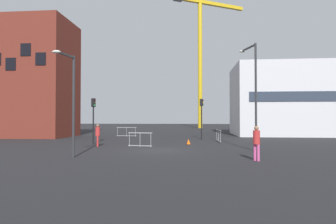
% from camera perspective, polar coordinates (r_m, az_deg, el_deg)
% --- Properties ---
extents(ground, '(160.00, 160.00, 0.00)m').
position_cam_1_polar(ground, '(18.81, -2.07, -7.79)').
color(ground, black).
extents(brick_building, '(8.05, 6.42, 13.14)m').
position_cam_1_polar(brick_building, '(35.49, -25.33, 6.07)').
color(brick_building, maroon).
rests_on(brick_building, ground).
extents(office_block, '(12.79, 8.66, 8.67)m').
position_cam_1_polar(office_block, '(38.01, 22.87, 2.19)').
color(office_block, silver).
rests_on(office_block, ground).
extents(construction_crane, '(15.19, 8.39, 27.09)m').
position_cam_1_polar(construction_crane, '(60.83, 6.78, 13.36)').
color(construction_crane, gold).
rests_on(construction_crane, ground).
extents(streetlamp_tall, '(0.83, 1.92, 7.02)m').
position_cam_1_polar(streetlamp_tall, '(19.33, 17.00, 4.91)').
color(streetlamp_tall, '#2D2D30').
rests_on(streetlamp_tall, ground).
extents(streetlamp_short, '(0.55, 1.66, 5.57)m').
position_cam_1_polar(streetlamp_short, '(15.98, -19.13, 3.26)').
color(streetlamp_short, '#2D2D30').
rests_on(streetlamp_short, ground).
extents(traffic_light_crosswalk, '(0.39, 0.31, 4.05)m').
position_cam_1_polar(traffic_light_crosswalk, '(28.17, 6.82, -0.05)').
color(traffic_light_crosswalk, black).
rests_on(traffic_light_crosswalk, ground).
extents(traffic_light_near, '(0.38, 0.36, 3.75)m').
position_cam_1_polar(traffic_light_near, '(23.62, -14.91, -0.25)').
color(traffic_light_near, black).
rests_on(traffic_light_near, ground).
extents(pedestrian_walking, '(0.34, 0.34, 1.68)m').
position_cam_1_polar(pedestrian_walking, '(21.89, -14.09, -4.26)').
color(pedestrian_walking, red).
rests_on(pedestrian_walking, ground).
extents(pedestrian_waiting, '(0.34, 0.34, 1.76)m').
position_cam_1_polar(pedestrian_waiting, '(14.89, 17.53, -5.53)').
color(pedestrian_waiting, '#D14C8C').
rests_on(pedestrian_waiting, ground).
extents(safety_barrier_left_run, '(1.84, 0.32, 1.08)m').
position_cam_1_polar(safety_barrier_left_run, '(20.95, -5.70, -5.57)').
color(safety_barrier_left_run, gray).
rests_on(safety_barrier_left_run, ground).
extents(safety_barrier_rear, '(0.22, 2.34, 1.08)m').
position_cam_1_polar(safety_barrier_rear, '(25.73, 10.24, -4.73)').
color(safety_barrier_rear, '#9EA0A5').
rests_on(safety_barrier_rear, ground).
extents(safety_barrier_right_run, '(2.37, 0.22, 1.08)m').
position_cam_1_polar(safety_barrier_right_run, '(32.60, -8.43, -3.98)').
color(safety_barrier_right_run, gray).
rests_on(safety_barrier_right_run, ground).
extents(traffic_cone_striped, '(0.45, 0.45, 0.46)m').
position_cam_1_polar(traffic_cone_striped, '(22.89, 4.18, -6.08)').
color(traffic_cone_striped, black).
rests_on(traffic_cone_striped, ground).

